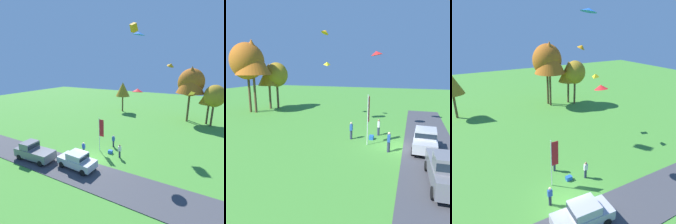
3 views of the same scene
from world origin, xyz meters
The scene contains 16 objects.
ground_plane centered at (0.00, 0.00, 0.00)m, with size 120.00×120.00×0.00m, color #478E33.
pavement_strip centered at (0.00, -2.76, 0.03)m, with size 36.00×4.40×0.06m, color #424247.
car_pickup_mid_row centered at (-5.89, -3.26, 1.11)m, with size 5.08×2.23×2.14m.
car_sedan_far_end centered at (-0.08, -2.30, 1.04)m, with size 4.49×2.14×1.84m.
person_beside_suv centered at (-1.32, 0.54, 0.88)m, with size 0.36×0.24×1.71m.
person_on_lawn centered at (0.95, 4.37, 0.88)m, with size 0.36×0.24×1.71m.
person_watching_sky centered at (3.03, 2.03, 0.88)m, with size 0.36×0.24×1.71m.
tree_far_right centered at (8.85, 23.07, 7.86)m, with size 5.05×5.05×10.67m.
tree_left_of_center centered at (8.87, 22.07, 8.43)m, with size 5.25×5.25×11.09m.
tree_center_back centered at (12.46, 21.96, 5.75)m, with size 3.60×3.60×7.59m.
tree_lone_near centered at (13.21, 20.93, 5.73)m, with size 3.70×3.70×7.80m.
flag_banner centered at (0.03, 2.55, 2.90)m, with size 0.71×0.08×4.58m.
cooler_box centered at (1.50, 2.47, 0.20)m, with size 0.56×0.40×0.40m, color blue.
kite_diamond_mid_center centered at (9.80, 10.37, 7.49)m, with size 0.73×0.77×0.40m, color yellow.
kite_delta_trailing_tail centered at (4.80, 2.78, 8.39)m, with size 1.24×1.24×0.41m, color red.
kite_delta_low_drifter centered at (7.00, 9.44, 11.19)m, with size 0.95×0.95×0.39m, color orange.
Camera 2 is at (-18.84, -1.06, 6.81)m, focal length 35.00 mm.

